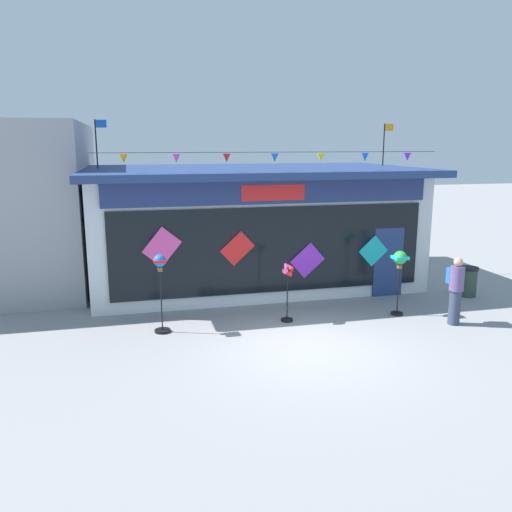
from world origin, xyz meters
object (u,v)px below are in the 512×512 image
object	(u,v)px
kite_shop_building	(250,224)
person_near_camera	(456,289)
wind_spinner_left	(288,285)
trash_bin	(468,281)
wind_spinner_far_left	(160,277)
wind_spinner_center_left	(400,264)

from	to	relation	value
kite_shop_building	person_near_camera	bearing A→B (deg)	-53.93
wind_spinner_left	trash_bin	xyz separation A→B (m)	(5.76, 0.89, -0.49)
kite_shop_building	trash_bin	bearing A→B (deg)	-30.00
wind_spinner_far_left	person_near_camera	distance (m)	7.10
wind_spinner_far_left	trash_bin	distance (m)	8.93
wind_spinner_left	wind_spinner_center_left	size ratio (longest dim) A/B	0.89
wind_spinner_left	person_near_camera	size ratio (longest dim) A/B	0.89
wind_spinner_left	kite_shop_building	bearing A→B (deg)	89.72
wind_spinner_center_left	person_near_camera	xyz separation A→B (m)	(0.99, -0.97, -0.47)
person_near_camera	wind_spinner_left	bearing A→B (deg)	166.61
kite_shop_building	person_near_camera	xyz separation A→B (m)	(3.89, -5.35, -0.95)
kite_shop_building	person_near_camera	distance (m)	6.68
wind_spinner_left	wind_spinner_center_left	distance (m)	2.96
person_near_camera	kite_shop_building	bearing A→B (deg)	128.94
person_near_camera	trash_bin	size ratio (longest dim) A/B	1.94
wind_spinner_far_left	wind_spinner_left	xyz separation A→B (m)	(3.08, 0.02, -0.40)
trash_bin	kite_shop_building	bearing A→B (deg)	150.00
wind_spinner_center_left	trash_bin	distance (m)	3.16
person_near_camera	trash_bin	distance (m)	2.78
wind_spinner_far_left	person_near_camera	size ratio (longest dim) A/B	1.11
wind_spinner_far_left	wind_spinner_center_left	distance (m)	6.01
kite_shop_building	trash_bin	distance (m)	6.77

